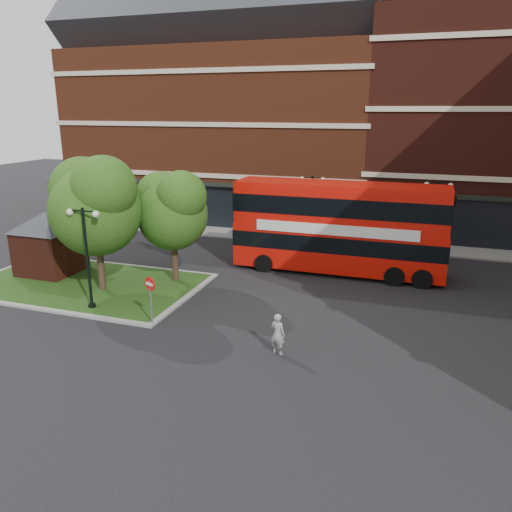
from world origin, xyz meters
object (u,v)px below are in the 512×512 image
(woman, at_px, (278,334))
(car_silver, at_px, (264,228))
(bus, at_px, (339,222))
(car_white, at_px, (386,239))

(woman, distance_m, car_silver, 18.29)
(bus, bearing_deg, car_silver, 136.56)
(woman, bearing_deg, bus, -74.28)
(woman, height_order, car_silver, woman)
(car_white, bearing_deg, car_silver, 90.09)
(car_silver, xyz_separation_m, car_white, (8.88, 0.00, -0.08))
(bus, bearing_deg, woman, -92.32)
(bus, height_order, car_white, bus)
(bus, height_order, woman, bus)
(woman, xyz_separation_m, car_white, (2.75, 17.23, -0.18))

